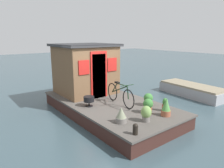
{
  "coord_description": "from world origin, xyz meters",
  "views": [
    {
      "loc": [
        -5.76,
        4.3,
        2.83
      ],
      "look_at": [
        -0.2,
        0.0,
        1.19
      ],
      "focal_mm": 32.87,
      "sensor_mm": 36.0,
      "label": 1
    }
  ],
  "objects": [
    {
      "name": "ground_plane",
      "position": [
        0.0,
        0.0,
        0.0
      ],
      "size": [
        60.0,
        60.0,
        0.0
      ],
      "primitive_type": "plane",
      "color": "#384C54"
    },
    {
      "name": "potted_plant_sage",
      "position": [
        -2.16,
        -0.54,
        0.75
      ],
      "size": [
        0.29,
        0.29,
        0.55
      ],
      "color": "#935138",
      "rests_on": "houseboat_deck"
    },
    {
      "name": "mooring_bollard",
      "position": [
        -2.47,
        1.03,
        0.64
      ],
      "size": [
        0.14,
        0.14,
        0.28
      ],
      "color": "black",
      "rests_on": "houseboat_deck"
    },
    {
      "name": "charcoal_grill",
      "position": [
        -0.0,
        0.84,
        0.73
      ],
      "size": [
        0.36,
        0.36,
        0.35
      ],
      "color": "black",
      "rests_on": "houseboat_deck"
    },
    {
      "name": "potted_plant_succulent",
      "position": [
        -1.18,
        -0.82,
        0.72
      ],
      "size": [
        0.32,
        0.32,
        0.43
      ],
      "color": "#C6754C",
      "rests_on": "houseboat_deck"
    },
    {
      "name": "potted_plant_rosemary",
      "position": [
        -1.67,
        -0.28,
        0.73
      ],
      "size": [
        0.31,
        0.31,
        0.46
      ],
      "color": "#935138",
      "rests_on": "houseboat_deck"
    },
    {
      "name": "houseboat_cabin",
      "position": [
        1.62,
        0.0,
        1.52
      ],
      "size": [
        2.18,
        2.33,
        2.04
      ],
      "color": "brown",
      "rests_on": "houseboat_deck"
    },
    {
      "name": "potted_plant_fern",
      "position": [
        -2.09,
        0.25,
        0.73
      ],
      "size": [
        0.3,
        0.3,
        0.46
      ],
      "color": "slate",
      "rests_on": "houseboat_deck"
    },
    {
      "name": "dinghy_boat",
      "position": [
        -0.52,
        -4.69,
        0.27
      ],
      "size": [
        3.26,
        1.46,
        0.54
      ],
      "color": "#99999E",
      "rests_on": "ground_plane"
    },
    {
      "name": "bicycle",
      "position": [
        -0.48,
        -0.13,
        0.86
      ],
      "size": [
        1.71,
        0.5,
        0.79
      ],
      "color": "black",
      "rests_on": "houseboat_deck"
    },
    {
      "name": "potted_plant_lavender",
      "position": [
        -1.72,
        0.85,
        0.7
      ],
      "size": [
        0.31,
        0.31,
        0.44
      ],
      "color": "slate",
      "rests_on": "houseboat_deck"
    },
    {
      "name": "houseboat_deck",
      "position": [
        0.0,
        0.0,
        0.25
      ],
      "size": [
        5.45,
        2.77,
        0.49
      ],
      "color": "#4C4742",
      "rests_on": "ground_plane"
    },
    {
      "name": "potted_plant_mint",
      "position": [
        -1.87,
        -0.85,
        0.69
      ],
      "size": [
        0.18,
        0.18,
        0.43
      ],
      "color": "#935138",
      "rests_on": "houseboat_deck"
    }
  ]
}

